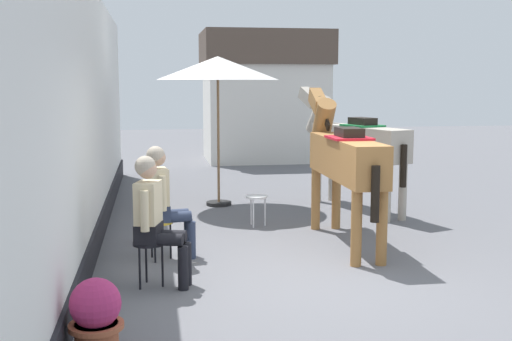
# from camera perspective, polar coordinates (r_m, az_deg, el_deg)

# --- Properties ---
(ground_plane) EXTENTS (40.00, 40.00, 0.00)m
(ground_plane) POSITION_cam_1_polar(r_m,az_deg,el_deg) (10.00, 0.62, -4.53)
(ground_plane) COLOR slate
(pub_facade_wall) EXTENTS (0.34, 14.00, 3.40)m
(pub_facade_wall) POSITION_cam_1_polar(r_m,az_deg,el_deg) (8.19, -15.37, 3.33)
(pub_facade_wall) COLOR white
(pub_facade_wall) RESTS_ON ground_plane
(distant_cottage) EXTENTS (3.40, 2.60, 3.50)m
(distant_cottage) POSITION_cam_1_polar(r_m,az_deg,el_deg) (17.78, 0.76, 6.74)
(distant_cottage) COLOR silver
(distant_cottage) RESTS_ON ground_plane
(seated_visitor_near) EXTENTS (0.61, 0.48, 1.39)m
(seated_visitor_near) POSITION_cam_1_polar(r_m,az_deg,el_deg) (6.79, -9.01, -3.86)
(seated_visitor_near) COLOR black
(seated_visitor_near) RESTS_ON ground_plane
(seated_visitor_far) EXTENTS (0.61, 0.49, 1.39)m
(seated_visitor_far) POSITION_cam_1_polar(r_m,az_deg,el_deg) (7.82, -8.21, -2.29)
(seated_visitor_far) COLOR gold
(seated_visitor_far) RESTS_ON ground_plane
(saddled_horse_near) EXTENTS (0.50, 3.00, 2.06)m
(saddled_horse_near) POSITION_cam_1_polar(r_m,az_deg,el_deg) (8.56, 7.77, 1.17)
(saddled_horse_near) COLOR #9E6B38
(saddled_horse_near) RESTS_ON ground_plane
(saddled_horse_far) EXTENTS (1.21, 2.89, 2.06)m
(saddled_horse_far) POSITION_cam_1_polar(r_m,az_deg,el_deg) (10.92, 8.66, 2.59)
(saddled_horse_far) COLOR #B2A899
(saddled_horse_far) RESTS_ON ground_plane
(flower_planter_near) EXTENTS (0.43, 0.43, 0.64)m
(flower_planter_near) POSITION_cam_1_polar(r_m,az_deg,el_deg) (5.27, -14.02, -12.47)
(flower_planter_near) COLOR #A85638
(flower_planter_near) RESTS_ON ground_plane
(cafe_parasol) EXTENTS (2.10, 2.10, 2.58)m
(cafe_parasol) POSITION_cam_1_polar(r_m,az_deg,el_deg) (11.11, -3.41, 8.96)
(cafe_parasol) COLOR black
(cafe_parasol) RESTS_ON ground_plane
(spare_stool_white) EXTENTS (0.32, 0.32, 0.46)m
(spare_stool_white) POSITION_cam_1_polar(r_m,az_deg,el_deg) (9.60, 0.05, -2.61)
(spare_stool_white) COLOR white
(spare_stool_white) RESTS_ON ground_plane
(satchel_bag) EXTENTS (0.26, 0.30, 0.20)m
(satchel_bag) POSITION_cam_1_polar(r_m,az_deg,el_deg) (8.83, -9.62, -5.64)
(satchel_bag) COLOR maroon
(satchel_bag) RESTS_ON ground_plane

